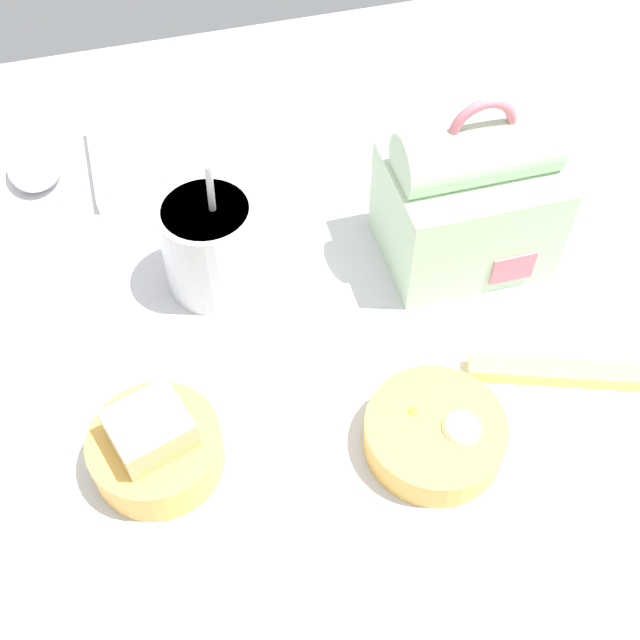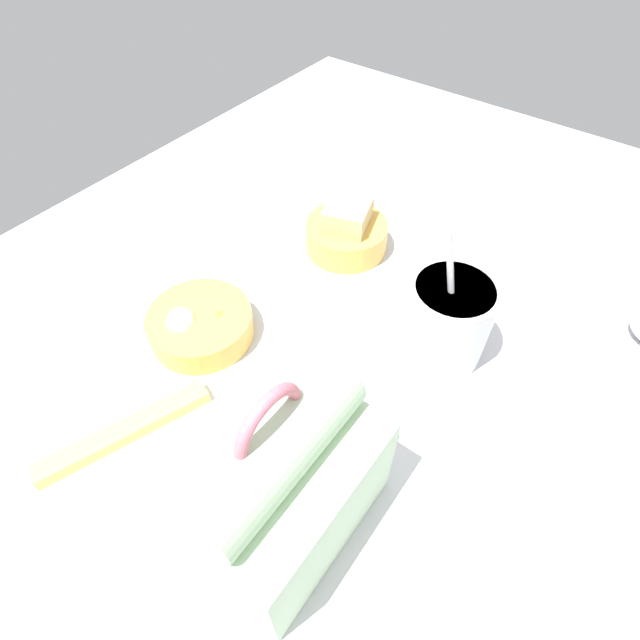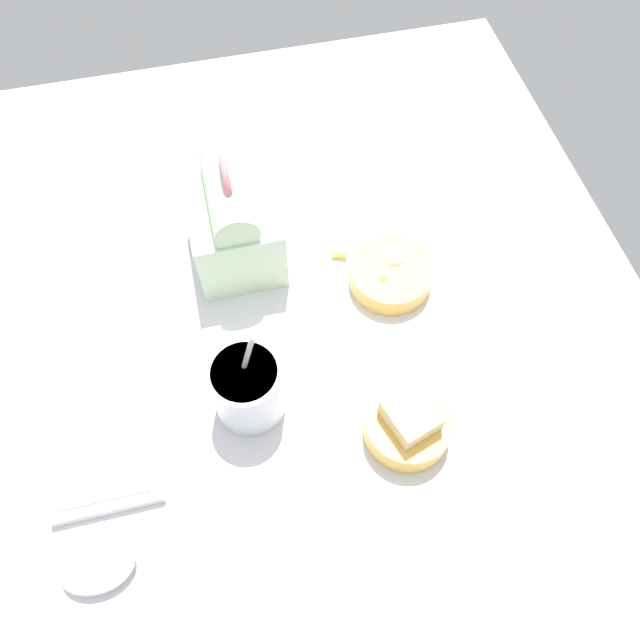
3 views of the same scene
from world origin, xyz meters
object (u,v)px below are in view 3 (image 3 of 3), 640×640
Objects in this scene: bento_bowl_snacks at (390,274)px; computer_mouse at (97,567)px; chopstick_case at (345,211)px; bento_bowl_sandwich at (408,424)px; soup_cup at (248,388)px; lunch_bag at (234,221)px; keyboard at (101,396)px.

bento_bowl_snacks is 57.40cm from computer_mouse.
computer_mouse is 64.65cm from chopstick_case.
computer_mouse is at bearing 101.49° from bento_bowl_sandwich.
chopstick_case is at bearing 13.42° from bento_bowl_snacks.
bento_bowl_sandwich reaches higher than bento_bowl_snacks.
soup_cup is 0.97× the size of chopstick_case.
soup_cup is at bearing -51.56° from computer_mouse.
soup_cup is 1.39× the size of bento_bowl_snacks.
bento_bowl_sandwich is at bearing 178.12° from chopstick_case.
soup_cup reaches higher than bento_bowl_snacks.
soup_cup is 1.94× the size of computer_mouse.
chopstick_case is (14.88, 3.55, -1.19)cm from bento_bowl_snacks.
computer_mouse is (-33.06, 46.92, -0.41)cm from bento_bowl_snacks.
keyboard is at bearing 132.48° from lunch_bag.
bento_bowl_sandwich is at bearing -78.51° from computer_mouse.
lunch_bag is 40.02cm from bento_bowl_sandwich.
keyboard is at bearing 74.74° from soup_cup.
soup_cup is 29.56cm from bento_bowl_snacks.
computer_mouse is at bearing 176.08° from keyboard.
soup_cup is at bearing -105.26° from keyboard.
soup_cup is at bearing 122.03° from bento_bowl_snacks.
chopstick_case is at bearing -78.92° from lunch_bag.
bento_bowl_sandwich is 24.99cm from bento_bowl_snacks.
bento_bowl_snacks is (15.56, -24.88, -3.57)cm from soup_cup.
soup_cup is 28.43cm from computer_mouse.
computer_mouse is (-8.55, 42.08, -1.26)cm from bento_bowl_sandwich.
soup_cup is at bearing 174.25° from lunch_bag.
keyboard reaches higher than chopstick_case.
bento_bowl_snacks is (9.98, -45.34, 0.97)cm from keyboard.
soup_cup is 1.51× the size of bento_bowl_sandwich.
lunch_bag reaches higher than bento_bowl_sandwich.
soup_cup reaches higher than bento_bowl_sandwich.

